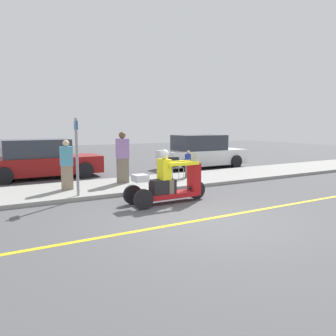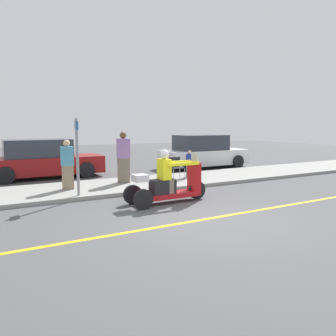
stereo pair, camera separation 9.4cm
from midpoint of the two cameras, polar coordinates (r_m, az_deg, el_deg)
The scene contains 11 objects.
ground_plane at distance 7.50m, azimuth 5.61°, elevation -8.98°, with size 60.00×60.00×0.00m, color #4C4C4F.
lane_stripe at distance 7.59m, azimuth 6.62°, elevation -8.77°, with size 24.00×0.12×0.01m.
sidewalk_strip at distance 11.44m, azimuth -7.91°, elevation -3.02°, with size 28.00×2.80×0.12m.
motorcycle_trike at distance 8.98m, azimuth -0.18°, elevation -2.80°, with size 2.39×0.77×1.48m.
spectator_near_curb at distance 10.71m, azimuth -17.47°, elevation 0.39°, with size 0.38×0.24×1.55m.
spectator_far_back at distance 11.55m, azimuth -8.14°, elevation 1.69°, with size 0.45×0.30×1.78m.
spectator_by_tree at distance 12.83m, azimuth 3.36°, elevation 0.68°, with size 0.27×0.18×1.03m.
folding_chair_curbside at distance 12.24m, azimuth 0.97°, elevation 0.40°, with size 0.53×0.53×0.82m.
parked_car_lot_far at distance 14.16m, azimuth -21.47°, elevation 1.29°, with size 4.56×1.93×1.57m.
parked_car_lot_left at distance 16.56m, azimuth 5.70°, elevation 2.69°, with size 4.47×1.93×1.65m.
street_sign at distance 9.61m, azimuth -15.86°, elevation 2.38°, with size 0.08×0.36×2.20m.
Camera 1 is at (-4.25, -5.82, 2.10)m, focal length 35.00 mm.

